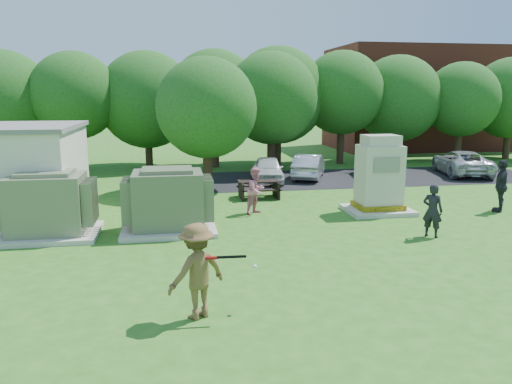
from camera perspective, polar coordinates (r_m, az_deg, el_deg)
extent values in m
plane|color=#2D6619|center=(12.61, 3.10, -9.31)|extent=(120.00, 120.00, 0.00)
cube|color=maroon|center=(43.70, 18.82, 10.07)|extent=(15.00, 8.00, 8.00)
cube|color=#232326|center=(27.17, 11.26, 1.64)|extent=(20.00, 6.00, 0.01)
cube|color=beige|center=(17.03, -22.48, -4.44)|extent=(3.00, 2.40, 0.15)
cube|color=#677251|center=(16.81, -22.72, -1.23)|extent=(2.20, 1.80, 1.80)
cube|color=#677251|center=(16.64, -22.97, 2.00)|extent=(1.60, 1.30, 0.12)
cube|color=#677251|center=(17.14, -26.86, -1.27)|extent=(0.32, 1.50, 1.35)
cube|color=#677251|center=(16.56, -18.45, -1.02)|extent=(0.32, 1.50, 1.35)
cube|color=beige|center=(16.59, -9.90, -4.14)|extent=(3.00, 2.40, 0.15)
cube|color=#5A6547|center=(16.36, -10.01, -0.84)|extent=(2.20, 1.80, 1.80)
cube|color=#5A6547|center=(16.19, -10.13, 2.48)|extent=(1.60, 1.30, 0.12)
cube|color=#5A6547|center=(16.42, -14.45, -0.90)|extent=(0.32, 1.50, 1.35)
cube|color=#5A6547|center=(16.39, -5.57, -0.61)|extent=(0.32, 1.50, 1.35)
cube|color=beige|center=(19.43, 13.72, -2.01)|extent=(2.39, 1.96, 0.16)
cube|color=yellow|center=(19.39, 13.74, -1.50)|extent=(1.69, 1.36, 0.20)
cube|color=beige|center=(19.18, 13.90, 1.96)|extent=(1.52, 1.20, 2.18)
cube|color=beige|center=(19.02, 14.08, 5.76)|extent=(1.25, 0.98, 0.38)
cube|color=gray|center=(18.54, 14.74, 2.97)|extent=(0.98, 0.04, 0.54)
cube|color=black|center=(21.30, 0.32, 1.22)|extent=(1.76, 0.69, 0.06)
cube|color=black|center=(21.88, 0.08, 0.70)|extent=(1.76, 0.24, 0.05)
cube|color=black|center=(20.84, 0.58, 0.17)|extent=(1.76, 0.24, 0.05)
cube|color=black|center=(21.25, -1.71, 0.20)|extent=(0.08, 1.32, 0.72)
cube|color=black|center=(21.51, 2.33, 0.33)|extent=(0.08, 1.32, 0.72)
imported|color=brown|center=(10.03, -6.77, -8.96)|extent=(1.45, 1.25, 1.94)
imported|color=black|center=(16.42, 19.53, -2.02)|extent=(0.72, 0.72, 1.68)
imported|color=#D6718C|center=(18.52, 0.02, 0.17)|extent=(1.07, 1.06, 1.74)
imported|color=#232428|center=(20.95, 26.22, 0.63)|extent=(1.13, 1.20, 1.99)
imported|color=silver|center=(25.35, 1.37, 2.61)|extent=(2.02, 3.89, 1.26)
imported|color=#B2B2B7|center=(26.53, 6.05, 2.95)|extent=(2.74, 4.11, 1.28)
imported|color=black|center=(27.13, 13.56, 2.87)|extent=(2.53, 4.60, 1.26)
imported|color=silver|center=(29.77, 22.42, 3.12)|extent=(3.28, 5.20, 1.34)
cylinder|color=black|center=(9.84, -3.61, -7.44)|extent=(0.85, 0.09, 0.06)
cylinder|color=maroon|center=(9.81, -5.14, -7.52)|extent=(0.22, 0.07, 0.06)
sphere|color=white|center=(10.32, -0.14, -8.53)|extent=(0.09, 0.09, 0.09)
cylinder|color=#47301E|center=(32.46, -26.46, 4.34)|extent=(0.44, 0.44, 2.40)
sphere|color=#235B1C|center=(32.30, -26.90, 9.41)|extent=(5.60, 5.60, 5.60)
cylinder|color=#47301E|center=(30.93, -19.67, 4.95)|extent=(0.44, 0.44, 2.80)
sphere|color=#235B1C|center=(30.78, -20.03, 10.32)|extent=(5.00, 5.00, 5.00)
cylinder|color=#47301E|center=(31.31, -12.15, 4.96)|extent=(0.44, 0.44, 2.30)
sphere|color=#235B1C|center=(31.14, -12.37, 10.25)|extent=(5.80, 5.80, 5.80)
cylinder|color=#47301E|center=(30.48, -4.67, 5.39)|extent=(0.44, 0.44, 2.70)
sphere|color=#235B1C|center=(30.33, -4.76, 10.98)|extent=(5.40, 5.40, 5.40)
cylinder|color=#47301E|center=(31.68, 2.49, 5.45)|extent=(0.44, 0.44, 2.50)
sphere|color=#235B1C|center=(31.52, 2.54, 10.98)|extent=(6.00, 6.00, 6.00)
cylinder|color=#47301E|center=(32.36, 9.62, 5.78)|extent=(0.44, 0.44, 2.90)
sphere|color=#235B1C|center=(32.22, 9.80, 11.12)|extent=(5.20, 5.20, 5.20)
cylinder|color=#47301E|center=(34.45, 15.60, 5.43)|extent=(0.44, 0.44, 2.40)
sphere|color=#235B1C|center=(34.30, 15.86, 10.22)|extent=(5.60, 5.60, 5.60)
cylinder|color=#47301E|center=(35.55, 22.10, 5.35)|extent=(0.44, 0.44, 2.60)
sphere|color=#235B1C|center=(35.42, 22.43, 9.76)|extent=(4.80, 4.80, 4.80)
cylinder|color=#47301E|center=(38.29, 26.75, 5.26)|extent=(0.44, 0.44, 2.50)
sphere|color=#235B1C|center=(38.16, 27.13, 9.55)|extent=(5.40, 5.40, 5.40)
cylinder|color=#47301E|center=(23.29, -5.54, 3.21)|extent=(0.44, 0.44, 2.40)
sphere|color=#235B1C|center=(23.08, -5.66, 9.57)|extent=(4.60, 4.60, 4.60)
cylinder|color=#47301E|center=(28.74, 1.71, 4.97)|extent=(0.44, 0.44, 2.60)
sphere|color=#235B1C|center=(28.58, 1.75, 10.68)|extent=(5.20, 5.20, 5.20)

